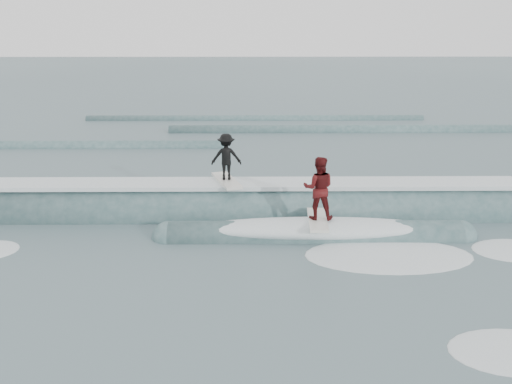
{
  "coord_description": "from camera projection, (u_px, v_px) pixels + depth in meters",
  "views": [
    {
      "loc": [
        -0.17,
        -14.96,
        6.59
      ],
      "look_at": [
        0.0,
        2.61,
        1.1
      ],
      "focal_mm": 40.0,
      "sensor_mm": 36.0,
      "label": 1
    }
  ],
  "objects": [
    {
      "name": "far_swells",
      "position": [
        228.0,
        133.0,
        33.08
      ],
      "size": [
        40.54,
        8.65,
        0.8
      ],
      "color": "#325255",
      "rests_on": "ground"
    },
    {
      "name": "surfer_black",
      "position": [
        226.0,
        159.0,
        19.1
      ],
      "size": [
        1.15,
        2.07,
        1.66
      ],
      "color": "silver",
      "rests_on": "ground"
    },
    {
      "name": "breaking_wave",
      "position": [
        263.0,
        216.0,
        19.38
      ],
      "size": [
        23.93,
        3.86,
        2.16
      ],
      "color": "#325255",
      "rests_on": "ground"
    },
    {
      "name": "whitewater",
      "position": [
        374.0,
        265.0,
        15.68
      ],
      "size": [
        17.64,
        7.21,
        0.1
      ],
      "color": "white",
      "rests_on": "ground"
    },
    {
      "name": "surfer_red",
      "position": [
        318.0,
        190.0,
        17.16
      ],
      "size": [
        1.01,
        2.02,
        2.03
      ],
      "color": "silver",
      "rests_on": "ground"
    },
    {
      "name": "ground",
      "position": [
        257.0,
        256.0,
        16.25
      ],
      "size": [
        160.0,
        160.0,
        0.0
      ],
      "primitive_type": "plane",
      "color": "#394D53",
      "rests_on": "ground"
    }
  ]
}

